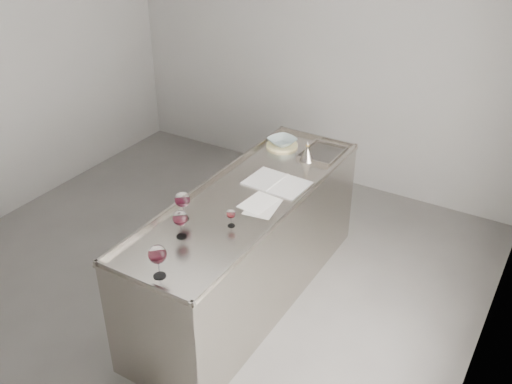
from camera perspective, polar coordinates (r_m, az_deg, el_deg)
The scene contains 12 objects.
room_shell at distance 4.08m, azimuth -9.10°, elevation 5.18°, with size 4.54×5.04×2.84m.
counter at distance 4.50m, azimuth -0.76°, elevation -5.53°, with size 0.77×2.42×0.97m.
wine_glass_left at distance 3.93m, azimuth -7.37°, elevation -0.82°, with size 0.11×0.11×0.21m.
wine_glass_middle at distance 3.75m, azimuth -7.59°, elevation -2.66°, with size 0.10×0.10×0.20m.
wine_glass_right at distance 3.42m, azimuth -9.83°, elevation -6.24°, with size 0.11×0.11×0.22m.
wine_glass_small at distance 3.86m, azimuth -2.52°, elevation -2.25°, with size 0.06×0.06×0.13m.
notebook at distance 4.40m, azimuth 2.13°, elevation 0.88°, with size 0.49×0.35×0.02m.
loose_paper_top at distance 4.11m, azimuth 0.68°, elevation -1.48°, with size 0.21×0.30×0.00m, color silver.
loose_paper_under at distance 4.15m, azimuth 0.25°, elevation -1.08°, with size 0.20×0.28×0.00m, color white.
trivet at distance 5.00m, azimuth 2.62°, elevation 4.70°, with size 0.28×0.28×0.02m, color beige.
ceramic_bowl at distance 4.98m, azimuth 2.63°, elevation 5.10°, with size 0.23×0.23×0.06m, color #99AFB2.
wine_funnel at distance 4.75m, azimuth 5.14°, elevation 3.76°, with size 0.12×0.12×0.18m.
Camera 1 is at (2.43, -2.80, 3.10)m, focal length 40.00 mm.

